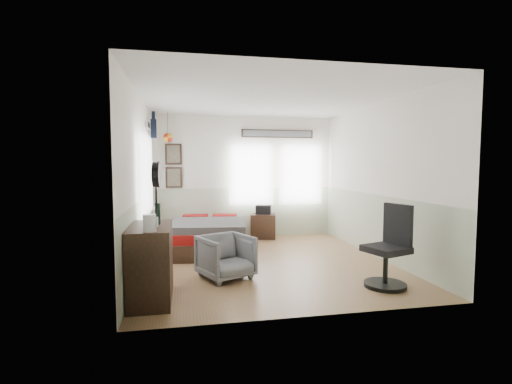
# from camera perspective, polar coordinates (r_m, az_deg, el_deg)

# --- Properties ---
(ground_plane) EXTENTS (4.00, 4.50, 0.01)m
(ground_plane) POSITION_cam_1_polar(r_m,az_deg,el_deg) (6.31, 1.61, -10.78)
(ground_plane) COLOR olive
(room_shell) EXTENTS (4.02, 4.52, 2.71)m
(room_shell) POSITION_cam_1_polar(r_m,az_deg,el_deg) (6.26, 0.57, 4.08)
(room_shell) COLOR silver
(room_shell) RESTS_ON ground_plane
(wall_decor) EXTENTS (3.55, 1.32, 1.44)m
(wall_decor) POSITION_cam_1_polar(r_m,az_deg,el_deg) (7.92, -9.40, 7.60)
(wall_decor) COLOR #36251A
(wall_decor) RESTS_ON room_shell
(bed) EXTENTS (1.49, 1.97, 0.59)m
(bed) POSITION_cam_1_polar(r_m,az_deg,el_deg) (7.10, -7.35, -6.71)
(bed) COLOR black
(bed) RESTS_ON ground_plane
(dresser) EXTENTS (0.48, 1.00, 0.90)m
(dresser) POSITION_cam_1_polar(r_m,az_deg,el_deg) (4.72, -15.85, -10.44)
(dresser) COLOR black
(dresser) RESTS_ON ground_plane
(armchair) EXTENTS (0.89, 0.90, 0.62)m
(armchair) POSITION_cam_1_polar(r_m,az_deg,el_deg) (5.41, -4.66, -9.89)
(armchair) COLOR slate
(armchair) RESTS_ON ground_plane
(nightstand) EXTENTS (0.63, 0.55, 0.54)m
(nightstand) POSITION_cam_1_polar(r_m,az_deg,el_deg) (8.24, 1.14, -5.26)
(nightstand) COLOR black
(nightstand) RESTS_ON ground_plane
(task_chair) EXTENTS (0.61, 0.61, 1.10)m
(task_chair) POSITION_cam_1_polar(r_m,az_deg,el_deg) (5.32, 19.80, -8.85)
(task_chair) COLOR black
(task_chair) RESTS_ON ground_plane
(kettle) EXTENTS (0.16, 0.14, 0.19)m
(kettle) POSITION_cam_1_polar(r_m,az_deg,el_deg) (4.22, -16.06, -4.62)
(kettle) COLOR silver
(kettle) RESTS_ON dresser
(bottle) EXTENTS (0.07, 0.07, 0.26)m
(bottle) POSITION_cam_1_polar(r_m,az_deg,el_deg) (4.69, -14.89, -3.26)
(bottle) COLOR black
(bottle) RESTS_ON dresser
(stand_fan) EXTENTS (0.10, 0.32, 0.77)m
(stand_fan) POSITION_cam_1_polar(r_m,az_deg,el_deg) (4.55, -15.03, 2.43)
(stand_fan) COLOR black
(stand_fan) RESTS_ON dresser
(black_bag) EXTENTS (0.38, 0.30, 0.19)m
(black_bag) POSITION_cam_1_polar(r_m,az_deg,el_deg) (8.18, 1.14, -2.74)
(black_bag) COLOR black
(black_bag) RESTS_ON nightstand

